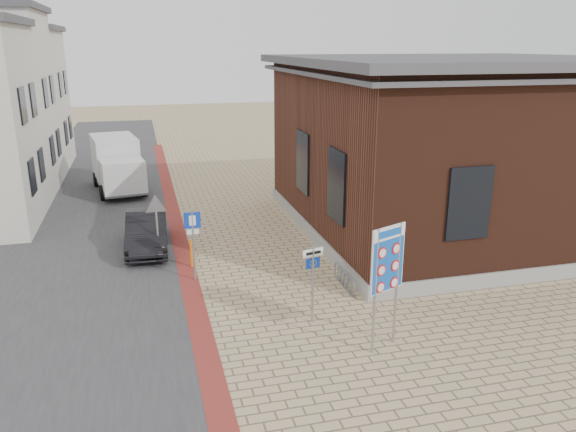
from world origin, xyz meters
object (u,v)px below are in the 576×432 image
sedan (147,231)px  bollard (191,254)px  box_truck (117,164)px  essen_sign (313,271)px  border_sign (388,261)px  parking_sign (193,233)px

sedan → bollard: sedan is taller
sedan → box_truck: box_truck is taller
essen_sign → bollard: 5.62m
bollard → border_sign: bearing=-57.6°
sedan → parking_sign: size_ratio=1.75×
box_truck → bollard: 11.85m
border_sign → parking_sign: size_ratio=1.36×
box_truck → border_sign: border_sign is taller
border_sign → bollard: 7.91m
border_sign → bollard: size_ratio=3.24×
box_truck → essen_sign: size_ratio=2.40×
parking_sign → bollard: bearing=89.9°
sedan → parking_sign: (1.40, -3.40, 0.91)m
border_sign → essen_sign: 2.33m
border_sign → essen_sign: size_ratio=1.41×
sedan → border_sign: border_sign is taller
parking_sign → essen_sign: bearing=-52.6°
box_truck → essen_sign: box_truck is taller
parking_sign → bollard: size_ratio=2.38×
sedan → border_sign: 10.49m
box_truck → parking_sign: 12.92m
box_truck → border_sign: size_ratio=1.70×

